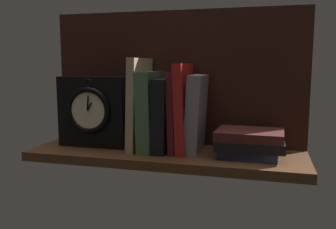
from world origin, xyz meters
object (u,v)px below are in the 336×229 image
book_red_requiem (185,108)px  book_gray_chess (196,114)px  book_maroon_dawkins (176,112)px  book_green_romantic (151,111)px  book_tan_shortstories (139,104)px  framed_clock (93,111)px  book_black_skeptic (165,114)px  book_stack_side (250,143)px

book_red_requiem → book_gray_chess: 3.66cm
book_maroon_dawkins → book_green_romantic: bearing=180.0°
book_tan_shortstories → book_green_romantic: bearing=0.0°
book_maroon_dawkins → book_red_requiem: (2.43, 0.00, 1.14)cm
book_tan_shortstories → framed_clock: 14.21cm
book_black_skeptic → book_maroon_dawkins: 3.28cm
book_green_romantic → book_tan_shortstories: bearing=180.0°
book_black_skeptic → book_gray_chess: (8.90, 0.00, 0.54)cm
book_maroon_dawkins → framed_clock: book_maroon_dawkins is taller
book_black_skeptic → book_red_requiem: 5.95cm
book_tan_shortstories → book_red_requiem: size_ratio=1.06×
book_tan_shortstories → book_black_skeptic: (7.68, 0.00, -2.85)cm
book_green_romantic → framed_clock: book_green_romantic is taller
book_maroon_dawkins → book_gray_chess: bearing=0.0°
book_black_skeptic → book_stack_side: (23.56, -1.21, -6.52)cm
book_maroon_dawkins → book_red_requiem: book_red_requiem is taller
book_red_requiem → book_stack_side: 19.97cm
book_green_romantic → book_black_skeptic: (4.25, 0.00, -0.95)cm
book_gray_chess → book_black_skeptic: bearing=180.0°
book_green_romantic → book_black_skeptic: book_green_romantic is taller
book_red_requiem → book_gray_chess: bearing=0.0°
book_tan_shortstories → book_black_skeptic: size_ratio=1.28×
book_maroon_dawkins → book_gray_chess: (5.76, 0.00, -0.40)cm
book_stack_side → book_red_requiem: bearing=176.1°
book_tan_shortstories → book_gray_chess: book_tan_shortstories is taller
book_maroon_dawkins → book_gray_chess: size_ratio=1.04×
book_black_skeptic → framed_clock: bearing=-176.2°
book_maroon_dawkins → book_gray_chess: 5.77cm
book_black_skeptic → book_maroon_dawkins: size_ratio=0.91×
book_green_romantic → book_stack_side: bearing=-2.5°
book_gray_chess → book_maroon_dawkins: bearing=180.0°
book_maroon_dawkins → framed_clock: 24.78cm
book_stack_side → book_tan_shortstories: bearing=177.8°
book_maroon_dawkins → book_red_requiem: 2.68cm
book_tan_shortstories → book_green_romantic: size_ratio=1.17×
framed_clock → book_stack_side: (45.14, 0.21, -6.81)cm
book_red_requiem → book_stack_side: size_ratio=1.37×
book_red_requiem → book_green_romantic: bearing=180.0°
book_green_romantic → book_red_requiem: size_ratio=0.91×
framed_clock → book_gray_chess: bearing=2.7°
framed_clock → book_stack_side: bearing=0.3°
book_maroon_dawkins → book_stack_side: 21.77cm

